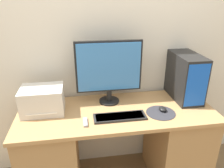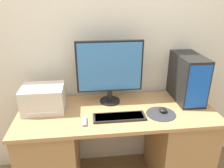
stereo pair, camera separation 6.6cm
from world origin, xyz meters
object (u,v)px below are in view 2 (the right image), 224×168
(keyboard, at_px, (119,117))
(monitor, at_px, (110,69))
(printer, at_px, (44,99))
(mouse, at_px, (163,110))
(computer_tower, at_px, (187,78))
(remote_control, at_px, (84,122))

(keyboard, bearing_deg, monitor, 97.71)
(keyboard, height_order, printer, printer)
(mouse, bearing_deg, keyboard, -172.86)
(monitor, distance_m, computer_tower, 0.70)
(keyboard, relative_size, remote_control, 3.52)
(monitor, distance_m, keyboard, 0.41)
(remote_control, bearing_deg, mouse, 7.05)
(keyboard, distance_m, remote_control, 0.27)
(computer_tower, height_order, remote_control, computer_tower)
(monitor, height_order, keyboard, monitor)
(monitor, distance_m, printer, 0.60)
(mouse, bearing_deg, monitor, 149.84)
(remote_control, bearing_deg, printer, 144.90)
(keyboard, height_order, remote_control, keyboard)
(keyboard, bearing_deg, mouse, 7.14)
(monitor, relative_size, keyboard, 1.38)
(keyboard, height_order, computer_tower, computer_tower)
(mouse, relative_size, printer, 0.24)
(monitor, height_order, remote_control, monitor)
(keyboard, distance_m, printer, 0.63)
(keyboard, bearing_deg, printer, 161.56)
(monitor, xyz_separation_m, keyboard, (0.04, -0.29, -0.30))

